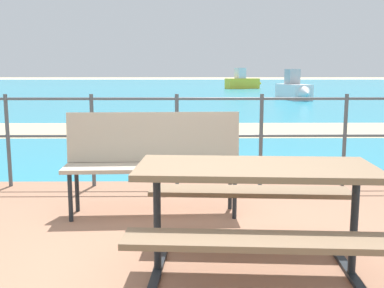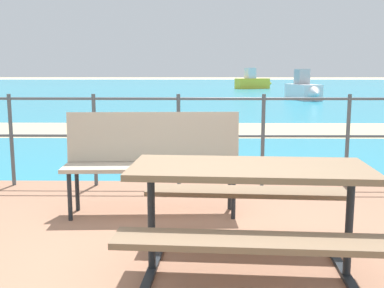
{
  "view_description": "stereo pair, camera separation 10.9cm",
  "coord_description": "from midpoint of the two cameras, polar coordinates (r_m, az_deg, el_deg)",
  "views": [
    {
      "loc": [
        0.12,
        -2.81,
        1.39
      ],
      "look_at": [
        0.17,
        1.62,
        0.68
      ],
      "focal_mm": 42.1,
      "sensor_mm": 36.0,
      "label": 1
    },
    {
      "loc": [
        0.23,
        -2.81,
        1.39
      ],
      "look_at": [
        0.17,
        1.62,
        0.68
      ],
      "focal_mm": 42.1,
      "sensor_mm": 36.0,
      "label": 2
    }
  ],
  "objects": [
    {
      "name": "sea_water",
      "position": [
        42.83,
        -0.84,
        7.22
      ],
      "size": [
        90.0,
        90.0,
        0.01
      ],
      "primitive_type": "cube",
      "color": "teal",
      "rests_on": "ground"
    },
    {
      "name": "ground_plane",
      "position": [
        3.14,
        -3.93,
        -17.24
      ],
      "size": [
        240.0,
        240.0,
        0.0
      ],
      "primitive_type": "plane",
      "color": "beige"
    },
    {
      "name": "railing_fence",
      "position": [
        5.24,
        -2.52,
        1.77
      ],
      "size": [
        5.94,
        0.04,
        1.08
      ],
      "color": "#4C5156",
      "rests_on": "patio_paving"
    },
    {
      "name": "boat_far",
      "position": [
        23.69,
        12.69,
        6.7
      ],
      "size": [
        1.36,
        3.4,
        1.54
      ],
      "rotation": [
        0.0,
        0.0,
        4.86
      ],
      "color": "silver",
      "rests_on": "sea_water"
    },
    {
      "name": "beach_strip",
      "position": [
        10.92,
        -1.52,
        1.8
      ],
      "size": [
        54.01,
        3.13,
        0.01
      ],
      "primitive_type": "cube",
      "rotation": [
        0.0,
        0.0,
        0.0
      ],
      "color": "tan",
      "rests_on": "ground"
    },
    {
      "name": "boat_mid",
      "position": [
        38.74,
        6.46,
        7.81
      ],
      "size": [
        3.42,
        2.11,
        1.74
      ],
      "rotation": [
        0.0,
        0.0,
        0.39
      ],
      "color": "yellow",
      "rests_on": "sea_water"
    },
    {
      "name": "picnic_table",
      "position": [
        2.94,
        6.95,
        -6.26
      ],
      "size": [
        1.6,
        1.38,
        0.74
      ],
      "rotation": [
        0.0,
        0.0,
        -0.06
      ],
      "color": "#7A6047",
      "rests_on": "patio_paving"
    },
    {
      "name": "patio_paving",
      "position": [
        3.12,
        -3.93,
        -16.74
      ],
      "size": [
        6.4,
        5.2,
        0.06
      ],
      "primitive_type": "cube",
      "color": "#996B51",
      "rests_on": "ground"
    },
    {
      "name": "park_bench",
      "position": [
        4.26,
        -5.62,
        -1.22
      ],
      "size": [
        1.66,
        0.48,
        0.95
      ],
      "rotation": [
        0.0,
        0.0,
        0.04
      ],
      "color": "tan",
      "rests_on": "patio_paving"
    }
  ]
}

